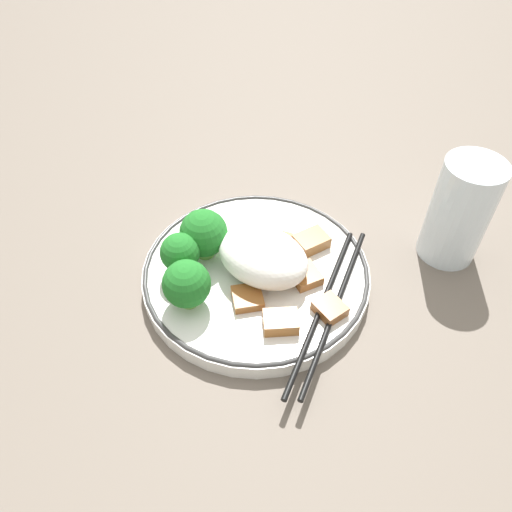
{
  "coord_description": "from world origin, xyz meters",
  "views": [
    {
      "loc": [
        0.19,
        -0.29,
        0.41
      ],
      "look_at": [
        0.0,
        0.0,
        0.04
      ],
      "focal_mm": 35.0,
      "sensor_mm": 36.0,
      "label": 1
    }
  ],
  "objects_px": {
    "broccoli_back_center": "(180,253)",
    "chopsticks": "(328,308)",
    "broccoli_back_right": "(187,284)",
    "drinking_glass": "(460,211)",
    "plate": "(256,273)",
    "broccoli_back_left": "(204,234)"
  },
  "relations": [
    {
      "from": "broccoli_back_center",
      "to": "chopsticks",
      "type": "relative_size",
      "value": 0.23
    },
    {
      "from": "broccoli_back_right",
      "to": "chopsticks",
      "type": "xyz_separation_m",
      "value": [
        0.12,
        0.07,
        -0.03
      ]
    },
    {
      "from": "chopsticks",
      "to": "drinking_glass",
      "type": "height_order",
      "value": "drinking_glass"
    },
    {
      "from": "plate",
      "to": "broccoli_back_center",
      "type": "height_order",
      "value": "broccoli_back_center"
    },
    {
      "from": "drinking_glass",
      "to": "broccoli_back_right",
      "type": "bearing_deg",
      "value": -129.31
    },
    {
      "from": "broccoli_back_center",
      "to": "drinking_glass",
      "type": "relative_size",
      "value": 0.42
    },
    {
      "from": "broccoli_back_right",
      "to": "drinking_glass",
      "type": "bearing_deg",
      "value": 50.69
    },
    {
      "from": "broccoli_back_left",
      "to": "broccoli_back_right",
      "type": "height_order",
      "value": "broccoli_back_left"
    },
    {
      "from": "broccoli_back_right",
      "to": "drinking_glass",
      "type": "distance_m",
      "value": 0.29
    },
    {
      "from": "plate",
      "to": "broccoli_back_left",
      "type": "bearing_deg",
      "value": -169.34
    },
    {
      "from": "broccoli_back_left",
      "to": "broccoli_back_center",
      "type": "bearing_deg",
      "value": -96.07
    },
    {
      "from": "broccoli_back_left",
      "to": "plate",
      "type": "bearing_deg",
      "value": 10.66
    },
    {
      "from": "plate",
      "to": "drinking_glass",
      "type": "distance_m",
      "value": 0.22
    },
    {
      "from": "chopsticks",
      "to": "broccoli_back_center",
      "type": "bearing_deg",
      "value": -165.24
    },
    {
      "from": "broccoli_back_right",
      "to": "chopsticks",
      "type": "relative_size",
      "value": 0.25
    },
    {
      "from": "chopsticks",
      "to": "drinking_glass",
      "type": "relative_size",
      "value": 1.8
    },
    {
      "from": "broccoli_back_center",
      "to": "drinking_glass",
      "type": "height_order",
      "value": "drinking_glass"
    },
    {
      "from": "broccoli_back_left",
      "to": "broccoli_back_right",
      "type": "bearing_deg",
      "value": -66.29
    },
    {
      "from": "broccoli_back_center",
      "to": "drinking_glass",
      "type": "distance_m",
      "value": 0.29
    },
    {
      "from": "broccoli_back_center",
      "to": "plate",
      "type": "bearing_deg",
      "value": 36.28
    },
    {
      "from": "broccoli_back_center",
      "to": "chopsticks",
      "type": "xyz_separation_m",
      "value": [
        0.15,
        0.04,
        -0.03
      ]
    },
    {
      "from": "plate",
      "to": "chopsticks",
      "type": "distance_m",
      "value": 0.09
    }
  ]
}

